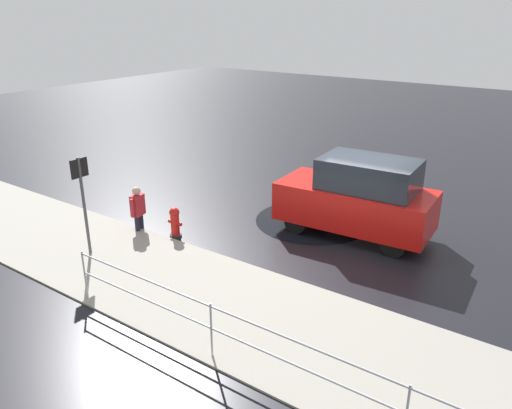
% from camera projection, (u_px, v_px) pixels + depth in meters
% --- Properties ---
extents(ground_plane, '(60.00, 60.00, 0.00)m').
position_uv_depth(ground_plane, '(347.00, 239.00, 12.74)').
color(ground_plane, black).
extents(kerb_strip, '(24.00, 3.20, 0.04)m').
position_uv_depth(kerb_strip, '(253.00, 315.00, 9.52)').
color(kerb_strip, gray).
rests_on(kerb_strip, ground).
extents(moving_hatchback, '(3.99, 1.91, 2.06)m').
position_uv_depth(moving_hatchback, '(358.00, 197.00, 12.62)').
color(moving_hatchback, red).
rests_on(moving_hatchback, ground).
extents(fire_hydrant, '(0.42, 0.31, 0.80)m').
position_uv_depth(fire_hydrant, '(175.00, 222.00, 12.72)').
color(fire_hydrant, red).
rests_on(fire_hydrant, ground).
extents(pedestrian, '(0.32, 0.55, 1.22)m').
position_uv_depth(pedestrian, '(138.00, 207.00, 12.97)').
color(pedestrian, '#B2262D').
rests_on(pedestrian, ground).
extents(metal_railing, '(9.84, 0.04, 1.05)m').
position_uv_depth(metal_railing, '(298.00, 357.00, 7.26)').
color(metal_railing, '#B7BABF').
rests_on(metal_railing, ground).
extents(sign_post, '(0.07, 0.44, 2.40)m').
position_uv_depth(sign_post, '(82.00, 192.00, 11.38)').
color(sign_post, '#4C4C51').
rests_on(sign_post, ground).
extents(puddle_patch, '(3.15, 3.15, 0.01)m').
position_uv_depth(puddle_patch, '(312.00, 221.00, 13.82)').
color(puddle_patch, black).
rests_on(puddle_patch, ground).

